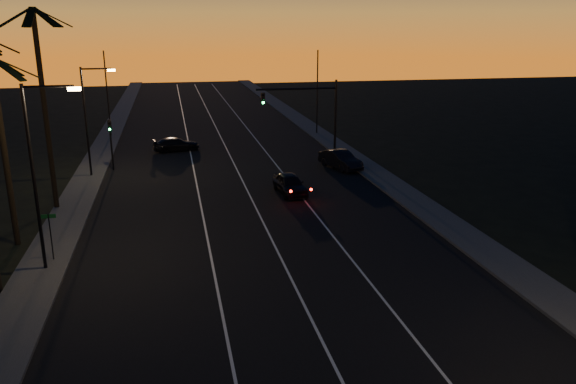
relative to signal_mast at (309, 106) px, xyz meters
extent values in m
cube|color=black|center=(-7.14, -9.99, -4.78)|extent=(20.00, 170.00, 0.01)
cube|color=#31312F|center=(-18.34, -9.99, -4.70)|extent=(2.40, 170.00, 0.16)
cube|color=#31312F|center=(4.06, -9.99, -4.70)|extent=(2.40, 170.00, 0.16)
cube|color=silver|center=(-10.14, -9.99, -4.76)|extent=(0.12, 160.00, 0.01)
cube|color=silver|center=(-6.64, -9.99, -4.76)|extent=(0.12, 160.00, 0.01)
cube|color=silver|center=(-3.14, -9.99, -4.76)|extent=(0.12, 160.00, 0.01)
cylinder|color=black|center=(-20.34, -15.99, 0.22)|extent=(0.32, 0.32, 10.00)
cube|color=black|center=(-19.31, -15.73, 4.65)|extent=(2.18, 0.92, 1.18)
cube|color=black|center=(-19.90, -15.03, 4.65)|extent=(1.25, 2.12, 1.18)
cube|color=black|center=(-19.49, -16.63, 4.65)|extent=(1.95, 1.61, 1.18)
cylinder|color=black|center=(-19.34, -9.99, 1.47)|extent=(0.32, 0.32, 12.50)
cube|color=black|center=(-18.31, -9.73, 7.15)|extent=(2.18, 0.92, 1.18)
cube|color=black|center=(-18.90, -9.03, 7.15)|extent=(1.25, 2.12, 1.18)
cube|color=black|center=(-19.82, -9.05, 7.15)|extent=(1.34, 2.09, 1.18)
cube|color=black|center=(-20.37, -9.78, 7.15)|extent=(2.18, 0.82, 1.18)
cube|color=black|center=(-20.15, -10.67, 7.15)|extent=(1.90, 1.69, 1.18)
cube|color=black|center=(-19.31, -11.05, 7.15)|extent=(0.45, 2.16, 1.18)
cube|color=black|center=(-18.49, -10.63, 7.15)|extent=(1.95, 1.61, 1.18)
cylinder|color=black|center=(-18.14, -19.99, -0.28)|extent=(0.16, 0.16, 9.00)
cylinder|color=black|center=(-17.04, -19.99, 4.07)|extent=(2.20, 0.12, 0.12)
cube|color=#FFBA66|center=(-15.94, -19.99, 3.94)|extent=(0.55, 0.26, 0.16)
cylinder|color=black|center=(-18.14, -1.99, -0.53)|extent=(0.16, 0.16, 8.50)
cylinder|color=black|center=(-17.04, -1.99, 3.57)|extent=(2.20, 0.12, 0.12)
cube|color=#FFBA66|center=(-15.94, -1.99, 3.44)|extent=(0.55, 0.26, 0.16)
cylinder|color=black|center=(-17.94, -18.99, -3.48)|extent=(0.06, 0.06, 2.60)
cube|color=#0C4B1A|center=(-17.94, -18.99, -2.33)|extent=(0.70, 0.03, 0.20)
cylinder|color=black|center=(2.36, 0.01, -1.28)|extent=(0.20, 0.20, 7.00)
cylinder|color=black|center=(-1.14, 0.01, 1.52)|extent=(7.00, 0.16, 0.16)
cube|color=black|center=(-4.04, 0.01, 0.77)|extent=(0.32, 0.28, 1.00)
sphere|color=black|center=(-4.04, -0.16, 1.09)|extent=(0.20, 0.20, 0.20)
sphere|color=black|center=(-4.04, -0.16, 0.77)|extent=(0.20, 0.20, 0.20)
sphere|color=#14FF59|center=(-4.04, -0.16, 0.45)|extent=(0.20, 0.20, 0.20)
cylinder|color=black|center=(-16.64, 0.01, -2.68)|extent=(0.14, 0.14, 4.20)
cube|color=black|center=(-16.64, 0.01, -1.08)|extent=(0.28, 0.25, 0.90)
sphere|color=black|center=(-16.64, -0.14, -0.80)|extent=(0.18, 0.18, 0.18)
sphere|color=black|center=(-16.64, -0.14, -1.08)|extent=(0.18, 0.18, 0.18)
sphere|color=#14FF59|center=(-16.64, -0.14, -1.36)|extent=(0.18, 0.18, 0.18)
cylinder|color=black|center=(-18.14, 15.01, -0.28)|extent=(0.14, 0.14, 9.00)
cylinder|color=black|center=(3.86, 12.01, -0.28)|extent=(0.14, 0.14, 9.00)
imported|color=black|center=(-3.77, -9.70, -4.06)|extent=(2.05, 4.31, 1.42)
sphere|color=#FF0F05|center=(-4.26, -12.25, -3.83)|extent=(0.18, 0.18, 0.18)
sphere|color=#FF0F05|center=(-2.84, -12.12, -3.83)|extent=(0.18, 0.18, 0.18)
imported|color=black|center=(1.86, -3.37, -4.02)|extent=(2.87, 4.82, 1.50)
imported|color=black|center=(-11.41, 6.37, -4.14)|extent=(4.63, 2.58, 1.27)
camera|label=1|loc=(-11.74, -46.98, 6.68)|focal=35.00mm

